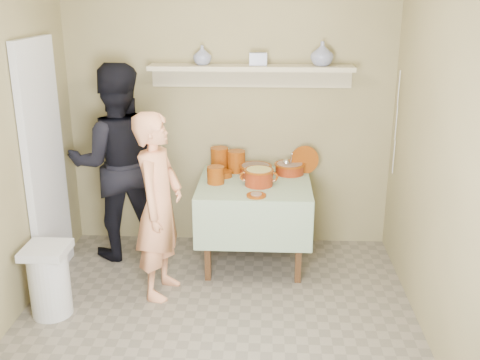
# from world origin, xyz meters

# --- Properties ---
(ground) EXTENTS (3.50, 3.50, 0.00)m
(ground) POSITION_xyz_m (0.00, 0.00, 0.00)
(ground) COLOR #726959
(ground) RESTS_ON ground
(tile_panel) EXTENTS (0.06, 0.70, 2.00)m
(tile_panel) POSITION_xyz_m (-1.46, 0.95, 1.00)
(tile_panel) COLOR silver
(tile_panel) RESTS_ON ground
(plate_stack_a) EXTENTS (0.16, 0.16, 0.22)m
(plate_stack_a) POSITION_xyz_m (-0.08, 1.59, 0.87)
(plate_stack_a) COLOR #6E2A05
(plate_stack_a) RESTS_ON serving_table
(plate_stack_b) EXTENTS (0.16, 0.16, 0.20)m
(plate_stack_b) POSITION_xyz_m (0.07, 1.56, 0.86)
(plate_stack_b) COLOR #6E2A05
(plate_stack_b) RESTS_ON serving_table
(bowl_stack) EXTENTS (0.15, 0.15, 0.15)m
(bowl_stack) POSITION_xyz_m (-0.08, 1.22, 0.84)
(bowl_stack) COLOR #6E2A05
(bowl_stack) RESTS_ON serving_table
(empty_bowl) EXTENTS (0.17, 0.17, 0.05)m
(empty_bowl) POSITION_xyz_m (-0.04, 1.41, 0.79)
(empty_bowl) COLOR #6E2A05
(empty_bowl) RESTS_ON serving_table
(propped_lid) EXTENTS (0.26, 0.09, 0.26)m
(propped_lid) POSITION_xyz_m (0.69, 1.56, 0.88)
(propped_lid) COLOR #6E2A05
(propped_lid) RESTS_ON serving_table
(vase_right) EXTENTS (0.23, 0.23, 0.21)m
(vase_right) POSITION_xyz_m (0.82, 1.62, 1.82)
(vase_right) COLOR navy
(vase_right) RESTS_ON wall_shelf
(vase_left) EXTENTS (0.20, 0.20, 0.17)m
(vase_left) POSITION_xyz_m (-0.23, 1.63, 1.80)
(vase_left) COLOR navy
(vase_left) RESTS_ON wall_shelf
(ceramic_box) EXTENTS (0.16, 0.12, 0.11)m
(ceramic_box) POSITION_xyz_m (0.26, 1.62, 1.77)
(ceramic_box) COLOR navy
(ceramic_box) RESTS_ON wall_shelf
(person_cook) EXTENTS (0.45, 0.60, 1.49)m
(person_cook) POSITION_xyz_m (-0.48, 0.68, 0.75)
(person_cook) COLOR #E69263
(person_cook) RESTS_ON ground
(person_helper) EXTENTS (1.01, 0.88, 1.77)m
(person_helper) POSITION_xyz_m (-0.98, 1.38, 0.88)
(person_helper) COLOR black
(person_helper) RESTS_ON ground
(room_shell) EXTENTS (3.04, 3.54, 2.62)m
(room_shell) POSITION_xyz_m (0.00, 0.00, 1.61)
(room_shell) COLOR #918559
(room_shell) RESTS_ON ground
(serving_table) EXTENTS (0.97, 0.97, 0.76)m
(serving_table) POSITION_xyz_m (0.25, 1.28, 0.64)
(serving_table) COLOR #4C2D16
(serving_table) RESTS_ON ground
(cazuela_meat_a) EXTENTS (0.30, 0.30, 0.10)m
(cazuela_meat_a) POSITION_xyz_m (0.25, 1.44, 0.82)
(cazuela_meat_a) COLOR maroon
(cazuela_meat_a) RESTS_ON serving_table
(cazuela_meat_b) EXTENTS (0.28, 0.28, 0.10)m
(cazuela_meat_b) POSITION_xyz_m (0.56, 1.52, 0.82)
(cazuela_meat_b) COLOR maroon
(cazuela_meat_b) RESTS_ON serving_table
(ladle) EXTENTS (0.08, 0.26, 0.19)m
(ladle) POSITION_xyz_m (0.53, 1.51, 0.87)
(ladle) COLOR silver
(ladle) RESTS_ON cazuela_meat_b
(cazuela_rice) EXTENTS (0.33, 0.25, 0.14)m
(cazuela_rice) POSITION_xyz_m (0.29, 1.18, 0.85)
(cazuela_rice) COLOR maroon
(cazuela_rice) RESTS_ON serving_table
(front_plate) EXTENTS (0.16, 0.16, 0.03)m
(front_plate) POSITION_xyz_m (0.27, 0.90, 0.77)
(front_plate) COLOR #6E2A05
(front_plate) RESTS_ON serving_table
(wall_shelf) EXTENTS (1.80, 0.25, 0.21)m
(wall_shelf) POSITION_xyz_m (0.20, 1.65, 1.67)
(wall_shelf) COLOR #BFB28D
(wall_shelf) RESTS_ON room_shell
(trash_bin) EXTENTS (0.32, 0.32, 0.56)m
(trash_bin) POSITION_xyz_m (-1.25, 0.30, 0.28)
(trash_bin) COLOR silver
(trash_bin) RESTS_ON ground
(electrical_cord) EXTENTS (0.01, 0.05, 0.90)m
(electrical_cord) POSITION_xyz_m (1.47, 1.48, 1.25)
(electrical_cord) COLOR silver
(electrical_cord) RESTS_ON wall_shelf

